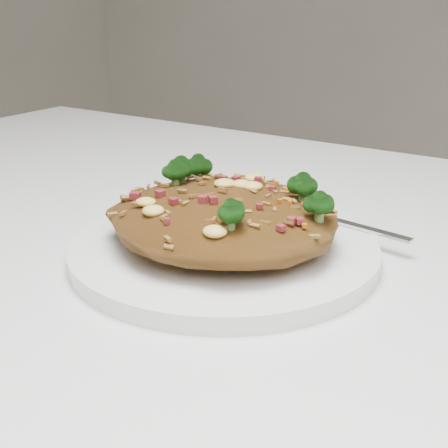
{
  "coord_description": "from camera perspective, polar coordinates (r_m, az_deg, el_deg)",
  "views": [
    {
      "loc": [
        0.28,
        -0.4,
        0.95
      ],
      "look_at": [
        0.03,
        -0.01,
        0.78
      ],
      "focal_mm": 50.0,
      "sensor_mm": 36.0,
      "label": 1
    }
  ],
  "objects": [
    {
      "name": "fried_rice",
      "position": [
        0.49,
        0.03,
        1.41
      ],
      "size": [
        0.18,
        0.17,
        0.06
      ],
      "color": "brown",
      "rests_on": "plate"
    },
    {
      "name": "fork",
      "position": [
        0.54,
        9.91,
        0.38
      ],
      "size": [
        0.16,
        0.04,
        0.0
      ],
      "rotation": [
        0.0,
        0.0,
        -0.15
      ],
      "color": "silver",
      "rests_on": "plate"
    },
    {
      "name": "plate",
      "position": [
        0.5,
        -0.0,
        -2.37
      ],
      "size": [
        0.24,
        0.24,
        0.01
      ],
      "primitive_type": "cylinder",
      "color": "white",
      "rests_on": "dining_table"
    },
    {
      "name": "dining_table",
      "position": [
        0.57,
        -1.89,
        -10.3
      ],
      "size": [
        1.2,
        0.8,
        0.75
      ],
      "color": "silver",
      "rests_on": "ground"
    }
  ]
}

